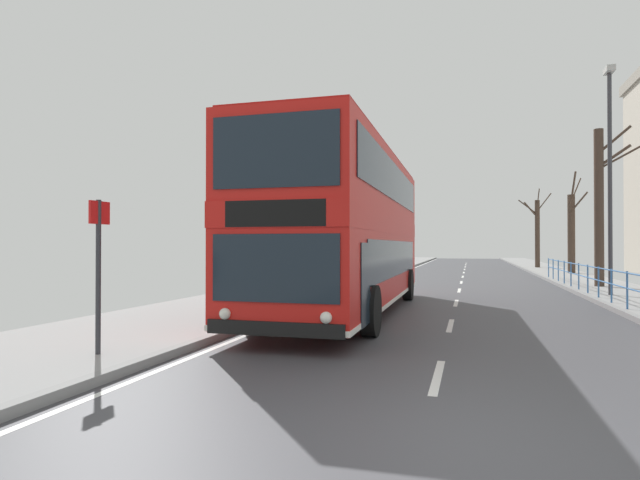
{
  "coord_description": "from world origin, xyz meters",
  "views": [
    {
      "loc": [
        0.45,
        -4.82,
        1.84
      ],
      "look_at": [
        -3.46,
        8.56,
        1.98
      ],
      "focal_mm": 29.01,
      "sensor_mm": 36.0,
      "label": 1
    }
  ],
  "objects_px": {
    "double_decker_bus_main": "(348,230)",
    "street_lamp_far_side": "(610,163)",
    "bare_tree_far_00": "(537,232)",
    "bare_tree_far_02": "(600,204)",
    "bus_stop_sign_near": "(99,258)",
    "bare_tree_far_01": "(572,231)"
  },
  "relations": [
    {
      "from": "double_decker_bus_main",
      "to": "bare_tree_far_02",
      "type": "height_order",
      "value": "bare_tree_far_02"
    },
    {
      "from": "bare_tree_far_00",
      "to": "bare_tree_far_01",
      "type": "relative_size",
      "value": 0.98
    },
    {
      "from": "street_lamp_far_side",
      "to": "bare_tree_far_01",
      "type": "height_order",
      "value": "street_lamp_far_side"
    },
    {
      "from": "bus_stop_sign_near",
      "to": "bare_tree_far_02",
      "type": "bearing_deg",
      "value": 57.77
    },
    {
      "from": "bus_stop_sign_near",
      "to": "bare_tree_far_02",
      "type": "xyz_separation_m",
      "value": [
        10.77,
        17.07,
        1.93
      ]
    },
    {
      "from": "street_lamp_far_side",
      "to": "bare_tree_far_02",
      "type": "relative_size",
      "value": 1.19
    },
    {
      "from": "double_decker_bus_main",
      "to": "street_lamp_far_side",
      "type": "relative_size",
      "value": 1.47
    },
    {
      "from": "street_lamp_far_side",
      "to": "bare_tree_far_01",
      "type": "xyz_separation_m",
      "value": [
        1.35,
        14.92,
        -1.96
      ]
    },
    {
      "from": "double_decker_bus_main",
      "to": "street_lamp_far_side",
      "type": "height_order",
      "value": "street_lamp_far_side"
    },
    {
      "from": "street_lamp_far_side",
      "to": "bare_tree_far_00",
      "type": "distance_m",
      "value": 23.37
    },
    {
      "from": "bus_stop_sign_near",
      "to": "street_lamp_far_side",
      "type": "xyz_separation_m",
      "value": [
        10.2,
        13.01,
        3.03
      ]
    },
    {
      "from": "bus_stop_sign_near",
      "to": "double_decker_bus_main",
      "type": "bearing_deg",
      "value": 70.97
    },
    {
      "from": "bare_tree_far_01",
      "to": "bus_stop_sign_near",
      "type": "bearing_deg",
      "value": -112.45
    },
    {
      "from": "street_lamp_far_side",
      "to": "bare_tree_far_00",
      "type": "bearing_deg",
      "value": 89.15
    },
    {
      "from": "double_decker_bus_main",
      "to": "bare_tree_far_02",
      "type": "xyz_separation_m",
      "value": [
        8.38,
        10.15,
        1.3
      ]
    },
    {
      "from": "street_lamp_far_side",
      "to": "bare_tree_far_02",
      "type": "height_order",
      "value": "street_lamp_far_side"
    },
    {
      "from": "bare_tree_far_00",
      "to": "bare_tree_far_02",
      "type": "xyz_separation_m",
      "value": [
        0.22,
        -19.24,
        0.66
      ]
    },
    {
      "from": "double_decker_bus_main",
      "to": "bare_tree_far_02",
      "type": "distance_m",
      "value": 13.23
    },
    {
      "from": "double_decker_bus_main",
      "to": "street_lamp_far_side",
      "type": "distance_m",
      "value": 10.19
    },
    {
      "from": "double_decker_bus_main",
      "to": "street_lamp_far_side",
      "type": "bearing_deg",
      "value": 37.96
    },
    {
      "from": "bare_tree_far_00",
      "to": "bare_tree_far_01",
      "type": "distance_m",
      "value": 8.44
    },
    {
      "from": "bare_tree_far_01",
      "to": "street_lamp_far_side",
      "type": "bearing_deg",
      "value": -95.16
    }
  ]
}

